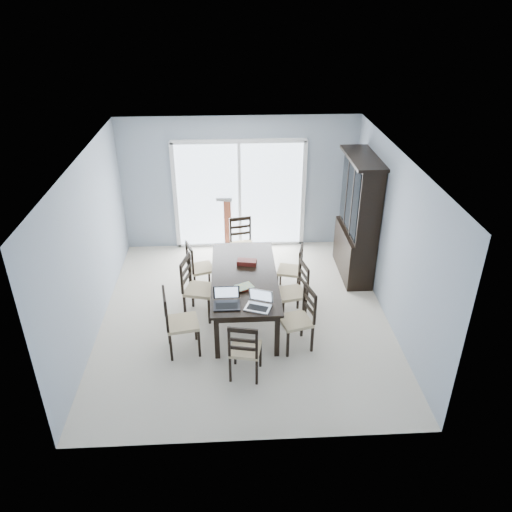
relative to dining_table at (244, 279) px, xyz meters
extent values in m
plane|color=silver|center=(0.00, 0.00, -0.67)|extent=(5.00, 5.00, 0.00)
plane|color=white|center=(0.00, 0.00, 1.93)|extent=(5.00, 5.00, 0.00)
cube|color=#909DAC|center=(0.00, 2.50, 0.63)|extent=(4.50, 0.02, 2.60)
cube|color=#909DAC|center=(-2.25, 0.00, 0.63)|extent=(0.02, 5.00, 2.60)
cube|color=#909DAC|center=(2.25, 0.00, 0.63)|extent=(0.02, 5.00, 2.60)
cube|color=gray|center=(0.00, 3.50, -0.72)|extent=(4.50, 2.00, 0.10)
cube|color=#99999E|center=(0.00, 4.50, -0.12)|extent=(4.50, 0.06, 1.10)
cube|color=black|center=(0.00, 0.00, 0.06)|extent=(1.00, 2.20, 0.04)
cube|color=black|center=(0.00, 0.00, 0.00)|extent=(0.88, 2.08, 0.10)
cube|color=black|center=(-0.42, -1.00, -0.33)|extent=(0.07, 0.07, 0.69)
cube|color=black|center=(0.42, -1.00, -0.33)|extent=(0.07, 0.07, 0.69)
cube|color=black|center=(-0.42, 1.00, -0.33)|extent=(0.07, 0.07, 0.69)
cube|color=black|center=(0.42, 1.00, -0.33)|extent=(0.07, 0.07, 0.69)
cube|color=black|center=(2.01, 1.25, -0.25)|extent=(0.45, 1.30, 0.85)
cube|color=black|center=(2.04, 1.25, 0.83)|extent=(0.38, 1.30, 1.30)
cube|color=black|center=(2.01, 1.25, 1.50)|extent=(0.50, 1.38, 0.05)
cube|color=black|center=(1.84, 0.83, 0.83)|extent=(0.02, 0.36, 1.18)
cube|color=black|center=(1.84, 1.25, 0.83)|extent=(0.02, 0.36, 1.18)
cube|color=black|center=(1.84, 1.67, 0.83)|extent=(0.02, 0.36, 1.18)
cube|color=silver|center=(0.00, 2.48, 0.38)|extent=(2.40, 0.02, 2.10)
cube|color=white|center=(0.00, 2.46, 1.47)|extent=(2.52, 0.05, 0.08)
cube|color=white|center=(0.00, 2.46, 0.38)|extent=(0.06, 0.05, 2.10)
cube|color=white|center=(0.00, 2.46, -0.65)|extent=(2.52, 0.05, 0.05)
cube|color=black|center=(-1.13, -0.65, -0.45)|extent=(0.04, 0.04, 0.45)
cube|color=black|center=(-1.06, -1.03, -0.45)|extent=(0.04, 0.04, 0.45)
cube|color=black|center=(-0.74, -0.57, -0.45)|extent=(0.04, 0.04, 0.45)
cube|color=black|center=(-0.67, -0.96, -0.45)|extent=(0.04, 0.04, 0.45)
cube|color=tan|center=(-0.90, -0.80, -0.20)|extent=(0.51, 0.51, 0.05)
cube|color=black|center=(-0.84, 0.30, -0.45)|extent=(0.04, 0.04, 0.45)
cube|color=black|center=(-0.93, -0.08, -0.45)|extent=(0.04, 0.04, 0.45)
cube|color=black|center=(-0.45, 0.20, -0.45)|extent=(0.04, 0.04, 0.45)
cube|color=black|center=(-0.55, -0.18, -0.45)|extent=(0.04, 0.04, 0.45)
cube|color=tan|center=(-0.69, 0.06, -0.20)|extent=(0.53, 0.53, 0.05)
cube|color=black|center=(-0.93, 0.93, -0.47)|extent=(0.04, 0.04, 0.40)
cube|color=black|center=(-0.81, 0.60, -0.47)|extent=(0.04, 0.04, 0.40)
cube|color=black|center=(-0.59, 1.04, -0.47)|extent=(0.04, 0.04, 0.40)
cube|color=black|center=(-0.48, 0.71, -0.47)|extent=(0.04, 0.04, 0.40)
cube|color=tan|center=(-0.70, 0.82, -0.25)|extent=(0.49, 0.49, 0.05)
cube|color=black|center=(0.93, -0.94, -0.46)|extent=(0.04, 0.04, 0.42)
cube|color=black|center=(0.83, -0.58, -0.46)|extent=(0.04, 0.04, 0.42)
cube|color=black|center=(0.57, -1.04, -0.46)|extent=(0.04, 0.04, 0.42)
cube|color=black|center=(0.47, -0.68, -0.46)|extent=(0.04, 0.04, 0.42)
cube|color=tan|center=(0.70, -0.81, -0.23)|extent=(0.51, 0.51, 0.05)
cube|color=black|center=(0.94, -0.21, -0.47)|extent=(0.04, 0.04, 0.41)
cube|color=black|center=(0.87, 0.15, -0.47)|extent=(0.04, 0.04, 0.41)
cube|color=black|center=(0.58, -0.28, -0.47)|extent=(0.04, 0.04, 0.41)
cube|color=black|center=(0.51, 0.08, -0.47)|extent=(0.04, 0.04, 0.41)
cube|color=tan|center=(0.72, -0.06, -0.24)|extent=(0.47, 0.47, 0.05)
cube|color=black|center=(0.91, 0.47, -0.48)|extent=(0.04, 0.04, 0.39)
cube|color=black|center=(0.99, 0.80, -0.48)|extent=(0.04, 0.04, 0.39)
cube|color=black|center=(0.57, 0.56, -0.48)|extent=(0.04, 0.04, 0.39)
cube|color=black|center=(0.66, 0.89, -0.48)|extent=(0.04, 0.04, 0.39)
cube|color=tan|center=(0.78, 0.68, -0.26)|extent=(0.46, 0.46, 0.05)
cube|color=black|center=(-0.24, -1.50, -0.47)|extent=(0.04, 0.04, 0.40)
cube|color=black|center=(0.10, -1.57, -0.47)|extent=(0.04, 0.04, 0.40)
cube|color=black|center=(-0.17, -1.15, -0.47)|extent=(0.04, 0.04, 0.40)
cube|color=black|center=(0.17, -1.23, -0.47)|extent=(0.04, 0.04, 0.40)
cube|color=tan|center=(-0.03, -1.36, -0.25)|extent=(0.46, 0.46, 0.05)
cube|color=black|center=(0.17, 1.77, -0.46)|extent=(0.04, 0.04, 0.42)
cube|color=black|center=(-0.19, 1.70, -0.46)|extent=(0.04, 0.04, 0.42)
cube|color=black|center=(0.24, 1.41, -0.46)|extent=(0.04, 0.04, 0.42)
cube|color=black|center=(-0.12, 1.34, -0.46)|extent=(0.04, 0.04, 0.42)
cube|color=tan|center=(0.03, 1.56, -0.23)|extent=(0.48, 0.48, 0.05)
cube|color=black|center=(-0.27, -0.83, 0.09)|extent=(0.37, 0.26, 0.02)
cube|color=silver|center=(-0.27, -0.83, 0.21)|extent=(0.32, 0.04, 0.19)
cube|color=silver|center=(0.15, -0.90, 0.09)|extent=(0.41, 0.35, 0.02)
cube|color=silver|center=(0.15, -0.90, 0.21)|extent=(0.30, 0.15, 0.18)
cube|color=maroon|center=(-0.02, -0.38, 0.09)|extent=(0.27, 0.23, 0.03)
cube|color=gold|center=(-0.01, -0.38, 0.11)|extent=(0.30, 0.28, 0.01)
cube|color=black|center=(0.15, -0.99, 0.08)|extent=(0.12, 0.08, 0.01)
cube|color=#4B0F10|center=(0.05, 0.33, 0.12)|extent=(0.33, 0.21, 0.08)
cube|color=brown|center=(-0.97, 3.47, -0.19)|extent=(2.22, 2.05, 0.97)
cube|color=gray|center=(-0.97, 3.47, 0.33)|extent=(2.29, 2.12, 0.06)
camera|label=1|loc=(-0.18, -6.56, 3.99)|focal=35.00mm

